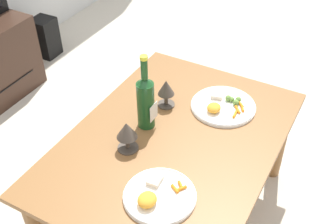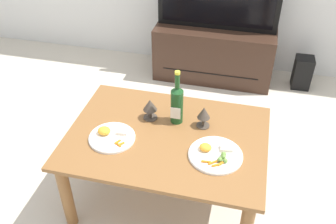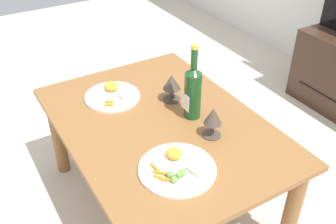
{
  "view_description": "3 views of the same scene",
  "coord_description": "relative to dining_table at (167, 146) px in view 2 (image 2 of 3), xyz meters",
  "views": [
    {
      "loc": [
        -1.16,
        -0.6,
        1.73
      ],
      "look_at": [
        0.03,
        0.04,
        0.63
      ],
      "focal_mm": 45.06,
      "sensor_mm": 36.0,
      "label": 1
    },
    {
      "loc": [
        0.4,
        -1.61,
        1.95
      ],
      "look_at": [
        -0.01,
        0.08,
        0.63
      ],
      "focal_mm": 40.27,
      "sensor_mm": 36.0,
      "label": 2
    },
    {
      "loc": [
        1.23,
        -0.7,
        1.54
      ],
      "look_at": [
        0.03,
        0.02,
        0.58
      ],
      "focal_mm": 42.01,
      "sensor_mm": 36.0,
      "label": 3
    }
  ],
  "objects": [
    {
      "name": "ground_plane",
      "position": [
        0.0,
        0.0,
        -0.43
      ],
      "size": [
        6.4,
        6.4,
        0.0
      ],
      "primitive_type": "plane",
      "color": "beige"
    },
    {
      "name": "dining_table",
      "position": [
        0.0,
        0.0,
        0.0
      ],
      "size": [
        1.16,
        0.83,
        0.52
      ],
      "color": "brown",
      "rests_on": "ground_plane"
    },
    {
      "name": "tv_stand",
      "position": [
        0.07,
        1.55,
        -0.18
      ],
      "size": [
        1.09,
        0.43,
        0.5
      ],
      "color": "#382319",
      "rests_on": "ground_plane"
    },
    {
      "name": "floor_speaker",
      "position": [
        0.89,
        1.57,
        -0.28
      ],
      "size": [
        0.17,
        0.17,
        0.3
      ],
      "primitive_type": "cube",
      "rotation": [
        0.0,
        0.0,
        0.03
      ],
      "color": "black",
      "rests_on": "ground_plane"
    },
    {
      "name": "wine_bottle",
      "position": [
        0.03,
        0.15,
        0.22
      ],
      "size": [
        0.08,
        0.08,
        0.35
      ],
      "color": "#19471E",
      "rests_on": "dining_table"
    },
    {
      "name": "goblet_left",
      "position": [
        -0.14,
        0.14,
        0.18
      ],
      "size": [
        0.09,
        0.09,
        0.14
      ],
      "color": "#473D33",
      "rests_on": "dining_table"
    },
    {
      "name": "goblet_right",
      "position": [
        0.19,
        0.14,
        0.18
      ],
      "size": [
        0.08,
        0.08,
        0.14
      ],
      "color": "#473D33",
      "rests_on": "dining_table"
    },
    {
      "name": "dinner_plate_left",
      "position": [
        -0.3,
        -0.1,
        0.1
      ],
      "size": [
        0.27,
        0.27,
        0.05
      ],
      "color": "white",
      "rests_on": "dining_table"
    },
    {
      "name": "dinner_plate_right",
      "position": [
        0.3,
        -0.1,
        0.1
      ],
      "size": [
        0.3,
        0.3,
        0.05
      ],
      "color": "white",
      "rests_on": "dining_table"
    }
  ]
}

